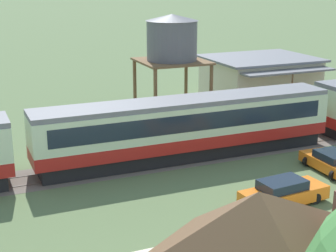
{
  "coord_description": "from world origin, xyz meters",
  "views": [
    {
      "loc": [
        -8.34,
        -29.53,
        11.6
      ],
      "look_at": [
        3.85,
        -0.61,
        2.33
      ],
      "focal_mm": 55.0,
      "sensor_mm": 36.0,
      "label": 1
    }
  ],
  "objects": [
    {
      "name": "parked_car_orange",
      "position": [
        6.84,
        -9.07,
        0.65
      ],
      "size": [
        4.9,
        2.12,
        1.38
      ],
      "rotation": [
        0.0,
        0.0,
        0.08
      ],
      "color": "orange",
      "rests_on": "ground_plane"
    },
    {
      "name": "station_building",
      "position": [
        17.97,
        10.82,
        2.15
      ],
      "size": [
        9.77,
        9.24,
        4.25
      ],
      "color": "beige",
      "rests_on": "ground_plane"
    },
    {
      "name": "ground_plane",
      "position": [
        0.0,
        0.0,
        0.0
      ],
      "size": [
        600.0,
        600.0,
        0.0
      ],
      "primitive_type": "plane",
      "color": "#566B42"
    },
    {
      "name": "parked_car_orange_2",
      "position": [
        12.34,
        -6.26,
        0.6
      ],
      "size": [
        2.33,
        4.1,
        1.25
      ],
      "rotation": [
        0.0,
        0.0,
        1.56
      ],
      "color": "orange",
      "rests_on": "ground_plane"
    },
    {
      "name": "railway_track",
      "position": [
        1.1,
        -0.54,
        0.01
      ],
      "size": [
        110.18,
        3.6,
        0.04
      ],
      "color": "#665B51",
      "rests_on": "ground_plane"
    },
    {
      "name": "passenger_train",
      "position": [
        5.48,
        -0.54,
        2.21
      ],
      "size": [
        62.51,
        3.0,
        3.97
      ],
      "color": "#AD1E19",
      "rests_on": "ground_plane"
    },
    {
      "name": "water_tower",
      "position": [
        7.55,
        7.38,
        6.69
      ],
      "size": [
        5.13,
        5.13,
        8.69
      ],
      "color": "brown",
      "rests_on": "ground_plane"
    }
  ]
}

